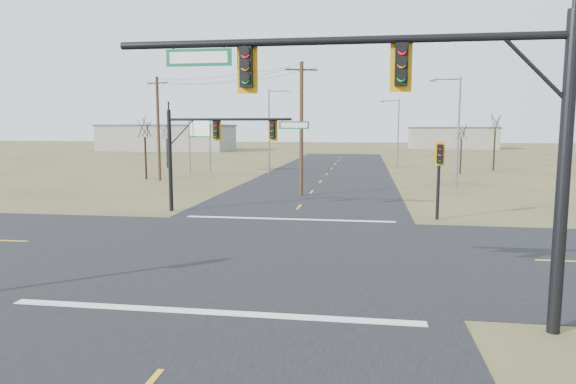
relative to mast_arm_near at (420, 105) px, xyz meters
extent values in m
plane|color=olive|center=(-5.64, 7.50, -5.80)|extent=(320.00, 320.00, 0.00)
cube|color=black|center=(-5.64, 7.50, -5.79)|extent=(160.00, 14.00, 0.02)
cube|color=black|center=(-5.64, 7.50, -5.79)|extent=(14.00, 160.00, 0.02)
cube|color=silver|center=(-5.64, 0.00, -5.77)|extent=(12.00, 0.40, 0.01)
cube|color=silver|center=(-5.64, 15.00, -5.77)|extent=(12.00, 0.40, 0.01)
cylinder|color=black|center=(3.50, 0.00, -1.78)|extent=(0.32, 0.32, 8.03)
cylinder|color=black|center=(-2.23, 0.00, 1.63)|extent=(11.47, 0.21, 0.21)
cube|color=#0D5B2F|center=(-5.80, 0.00, 1.28)|extent=(1.80, 0.05, 0.45)
cylinder|color=black|center=(-13.41, 16.96, -2.65)|extent=(0.25, 0.25, 6.30)
cylinder|color=black|center=(-9.58, 16.96, -0.09)|extent=(7.65, 0.16, 0.16)
cube|color=#0D5B2F|center=(-5.61, 16.96, -0.44)|extent=(1.80, 0.05, 0.45)
cylinder|color=black|center=(2.74, 16.32, -3.65)|extent=(0.18, 0.18, 4.29)
cylinder|color=#492E1F|center=(-6.21, 25.21, -0.76)|extent=(0.29, 0.29, 10.08)
cube|color=#492E1F|center=(-6.21, 25.21, 3.68)|extent=(2.37, 0.91, 0.12)
cylinder|color=#492E1F|center=(-21.40, 34.33, -0.78)|extent=(0.29, 0.29, 10.05)
cube|color=#492E1F|center=(-21.40, 34.33, 3.65)|extent=(2.36, 0.90, 0.12)
cylinder|color=slate|center=(-21.50, 43.46, -2.74)|extent=(0.16, 0.16, 6.11)
cylinder|color=slate|center=(-19.05, 43.46, -2.74)|extent=(0.16, 0.16, 6.11)
cube|color=#0D5B2F|center=(-20.28, 43.46, -0.71)|extent=(3.05, 1.30, 2.04)
cylinder|color=slate|center=(6.60, 33.25, -1.03)|extent=(0.19, 0.19, 9.55)
cylinder|color=slate|center=(5.45, 33.25, 3.55)|extent=(2.29, 0.11, 0.11)
cube|color=slate|center=(4.31, 33.25, 3.45)|extent=(0.54, 0.28, 0.17)
cylinder|color=slate|center=(2.66, 53.41, -1.43)|extent=(0.17, 0.17, 8.73)
cylinder|color=slate|center=(1.61, 53.41, 2.74)|extent=(2.10, 0.10, 0.10)
cube|color=slate|center=(0.56, 53.41, 2.64)|extent=(0.51, 0.29, 0.16)
cylinder|color=slate|center=(-12.18, 43.58, -1.09)|extent=(0.19, 0.19, 9.42)
cylinder|color=slate|center=(-11.05, 43.58, 3.42)|extent=(2.26, 0.11, 0.11)
cube|color=slate|center=(-9.92, 43.58, 3.32)|extent=(0.56, 0.37, 0.17)
cylinder|color=black|center=(-23.35, 35.52, -3.66)|extent=(0.21, 0.21, 4.27)
cylinder|color=black|center=(-26.77, 49.69, -3.90)|extent=(0.17, 0.17, 3.79)
cylinder|color=black|center=(9.24, 46.61, -3.88)|extent=(0.20, 0.20, 3.84)
cylinder|color=black|center=(13.94, 51.46, -3.38)|extent=(0.21, 0.21, 4.84)
cube|color=gray|center=(-45.64, 97.50, -3.05)|extent=(28.00, 14.00, 5.50)
cube|color=gray|center=(19.36, 117.50, -3.30)|extent=(20.00, 12.00, 5.00)
camera|label=1|loc=(-1.34, -13.49, -0.56)|focal=32.00mm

